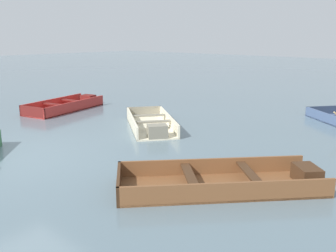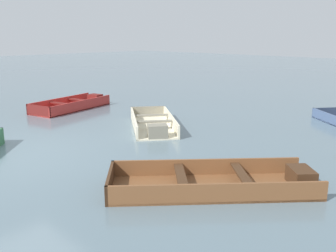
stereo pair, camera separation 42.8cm
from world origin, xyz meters
The scene contains 4 objects.
ground_plane centered at (0.00, 0.00, 0.00)m, with size 80.00×80.00×0.00m, color slate.
skiff_wooden_brown_near_moored centered at (4.24, 1.79, 0.11)m, with size 3.22×3.36×0.33m.
skiff_cream_mid_moored centered at (0.40, 3.86, 0.12)m, with size 2.80×2.49×0.36m.
skiff_red_far_moored centered at (-3.76, 3.92, 0.12)m, with size 1.73×3.06×0.36m.
Camera 1 is at (7.44, -3.35, 2.54)m, focal length 40.00 mm.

